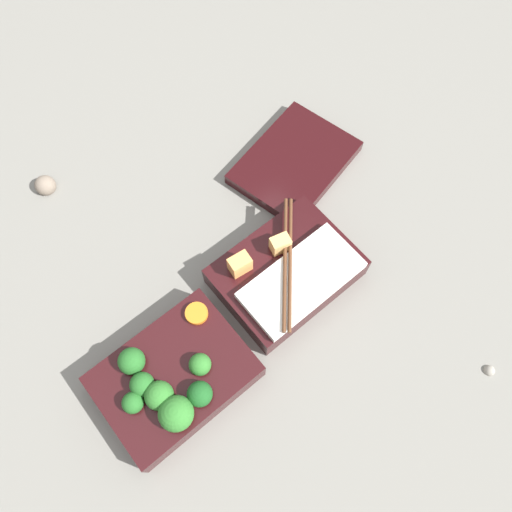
{
  "coord_description": "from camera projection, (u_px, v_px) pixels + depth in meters",
  "views": [
    {
      "loc": [
        -0.1,
        -0.16,
        0.67
      ],
      "look_at": [
        0.08,
        0.06,
        0.04
      ],
      "focal_mm": 35.0,
      "sensor_mm": 36.0,
      "label": 1
    }
  ],
  "objects": [
    {
      "name": "ground_plane",
      "position": [
        239.0,
        330.0,
        0.68
      ],
      "size": [
        3.0,
        3.0,
        0.0
      ],
      "primitive_type": "plane",
      "color": "slate"
    },
    {
      "name": "pebble_0",
      "position": [
        45.0,
        185.0,
        0.77
      ],
      "size": [
        0.03,
        0.03,
        0.03
      ],
      "primitive_type": "sphere",
      "color": "#7A6B5B",
      "rests_on": "ground_plane"
    },
    {
      "name": "pebble_1",
      "position": [
        490.0,
        370.0,
        0.66
      ],
      "size": [
        0.01,
        0.01,
        0.01
      ],
      "primitive_type": "sphere",
      "color": "gray",
      "rests_on": "ground_plane"
    },
    {
      "name": "bento_lid",
      "position": [
        295.0,
        162.0,
        0.78
      ],
      "size": [
        0.21,
        0.17,
        0.02
      ],
      "primitive_type": "cube",
      "rotation": [
        0.0,
        0.0,
        0.23
      ],
      "color": "black",
      "rests_on": "ground_plane"
    },
    {
      "name": "bento_tray_rice",
      "position": [
        287.0,
        273.0,
        0.69
      ],
      "size": [
        0.19,
        0.15,
        0.07
      ],
      "color": "black",
      "rests_on": "ground_plane"
    },
    {
      "name": "bento_tray_vegetable",
      "position": [
        174.0,
        380.0,
        0.63
      ],
      "size": [
        0.19,
        0.14,
        0.08
      ],
      "color": "black",
      "rests_on": "ground_plane"
    }
  ]
}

